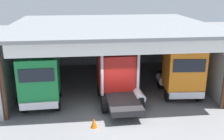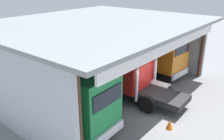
% 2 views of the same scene
% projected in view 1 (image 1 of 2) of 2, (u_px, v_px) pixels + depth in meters
% --- Properties ---
extents(ground_plane, '(80.00, 80.00, 0.00)m').
position_uv_depth(ground_plane, '(119.00, 115.00, 15.83)').
color(ground_plane, slate).
rests_on(ground_plane, ground).
extents(workshop_shed, '(14.14, 11.97, 4.77)m').
position_uv_depth(workshop_shed, '(109.00, 39.00, 20.68)').
color(workshop_shed, '#ADB2B7').
rests_on(workshop_shed, ground).
extents(truck_green_center_right_bay, '(2.59, 4.72, 3.41)m').
position_uv_depth(truck_green_center_right_bay, '(40.00, 79.00, 16.47)').
color(truck_green_center_right_bay, '#197F3D').
rests_on(truck_green_center_right_bay, ground).
extents(truck_red_yard_outside, '(2.79, 5.28, 3.70)m').
position_uv_depth(truck_red_yard_outside, '(118.00, 76.00, 17.43)').
color(truck_red_yard_outside, red).
rests_on(truck_red_yard_outside, ground).
extents(truck_orange_center_left_bay, '(2.65, 4.98, 3.54)m').
position_uv_depth(truck_orange_center_left_bay, '(182.00, 72.00, 17.90)').
color(truck_orange_center_left_bay, orange).
rests_on(truck_orange_center_left_bay, ground).
extents(oil_drum, '(0.58, 0.58, 0.92)m').
position_uv_depth(oil_drum, '(131.00, 61.00, 25.51)').
color(oil_drum, gold).
rests_on(oil_drum, ground).
extents(tool_cart, '(0.90, 0.60, 1.00)m').
position_uv_depth(tool_cart, '(131.00, 63.00, 24.59)').
color(tool_cart, '#1E59A5').
rests_on(tool_cart, ground).
extents(traffic_cone, '(0.36, 0.36, 0.56)m').
position_uv_depth(traffic_cone, '(94.00, 123.00, 14.32)').
color(traffic_cone, orange).
rests_on(traffic_cone, ground).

